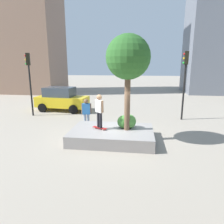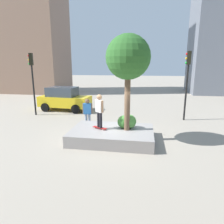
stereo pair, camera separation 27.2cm
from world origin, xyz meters
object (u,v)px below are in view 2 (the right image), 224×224
Objects in this scene: skateboard at (100,128)px; skateboarder at (99,109)px; taxi_cab at (64,99)px; traffic_light_median at (32,74)px; plaza_tree at (128,58)px; pedestrian_crossing at (87,111)px; planter_ledge at (112,135)px; traffic_light_corner at (187,74)px.

skateboarder reaches higher than skateboard.
taxi_cab is 3.22m from traffic_light_median.
plaza_tree is 5.59× the size of skateboard.
pedestrian_crossing is (-2.53, 1.81, -3.00)m from plaza_tree.
skateboard is at bearing -35.51° from traffic_light_median.
planter_ledge is 2.43× the size of skateboarder.
plaza_tree is 5.79m from traffic_light_corner.
taxi_cab reaches higher than skateboard.
traffic_light_median is at bearing -178.35° from traffic_light_corner.
plaza_tree is 2.77m from skateboarder.
planter_ledge is 0.89× the size of traffic_light_corner.
plaza_tree is at bearing 5.31° from planter_ledge.
traffic_light_corner is at bearing 1.65° from traffic_light_median.
traffic_light_median reaches higher than taxi_cab.
skateboarder is at bearing -58.10° from pedestrian_crossing.
traffic_light_corner is (3.54, 4.49, -0.90)m from plaza_tree.
skateboard is 7.71m from traffic_light_median.
skateboard is 0.19× the size of taxi_cab.
planter_ledge is 0.95× the size of taxi_cab.
taxi_cab is at bearing 127.20° from pedestrian_crossing.
pedestrian_crossing is at bearing -26.34° from traffic_light_median.
traffic_light_median reaches higher than skateboard.
skateboarder is (-0.63, 0.00, 1.33)m from planter_ledge.
pedestrian_crossing is (-1.17, 1.88, 0.39)m from skateboard.
traffic_light_median is at bearing 144.49° from skateboarder.
traffic_light_median is (-6.58, 4.25, 2.80)m from planter_ledge.
traffic_light_corner is 6.96m from pedestrian_crossing.
taxi_cab is (-4.38, 6.11, -0.63)m from skateboarder.
pedestrian_crossing is at bearing -52.80° from taxi_cab.
traffic_light_median is at bearing -129.99° from taxi_cab.
skateboard is 7.14m from traffic_light_corner.
skateboard is 0.18× the size of traffic_light_corner.
plaza_tree is (0.73, 0.07, 3.74)m from planter_ledge.
taxi_cab is 9.65m from traffic_light_corner.
skateboarder is at bearing -177.26° from plaza_tree.
plaza_tree is at bearing -29.76° from traffic_light_median.
planter_ledge is 0.71m from skateboard.
traffic_light_corner reaches higher than skateboard.
traffic_light_corner is 1.01× the size of traffic_light_median.
skateboarder is (-0.00, 0.00, 0.99)m from skateboard.
traffic_light_median is at bearing 153.66° from pedestrian_crossing.
plaza_tree is at bearing -35.62° from pedestrian_crossing.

